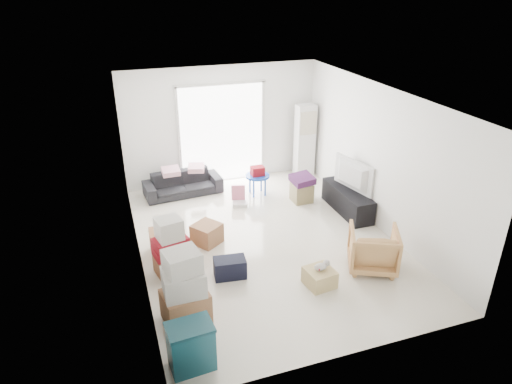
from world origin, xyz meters
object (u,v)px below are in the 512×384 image
at_px(armchair, 373,247).
at_px(wood_crate, 320,277).
at_px(sofa, 183,180).
at_px(ac_tower, 305,141).
at_px(tv_console, 347,200).
at_px(kids_table, 257,175).
at_px(ottoman, 302,192).
at_px(storage_bins, 191,346).
at_px(television, 349,187).

relative_size(armchair, wood_crate, 1.86).
relative_size(sofa, armchair, 2.15).
height_order(ac_tower, tv_console, ac_tower).
bearing_deg(armchair, kids_table, -49.25).
height_order(kids_table, wood_crate, kids_table).
bearing_deg(ottoman, ac_tower, 64.27).
distance_m(tv_console, armchair, 2.04).
bearing_deg(tv_console, storage_bins, -141.54).
relative_size(sofa, wood_crate, 4.00).
bearing_deg(storage_bins, tv_console, 38.46).
height_order(television, sofa, sofa).
distance_m(sofa, ottoman, 2.65).
height_order(tv_console, sofa, sofa).
distance_m(ac_tower, armchair, 4.10).
xyz_separation_m(ottoman, kids_table, (-0.79, 0.63, 0.27)).
bearing_deg(ac_tower, ottoman, -115.73).
distance_m(sofa, wood_crate, 4.28).
xyz_separation_m(ottoman, wood_crate, (-0.96, -2.85, -0.06)).
distance_m(television, ottoman, 1.08).
bearing_deg(armchair, wood_crate, 34.70).
xyz_separation_m(tv_console, ottoman, (-0.70, 0.75, -0.04)).
xyz_separation_m(tv_console, sofa, (-3.06, 1.94, 0.09)).
bearing_deg(ottoman, storage_bins, -129.81).
bearing_deg(storage_bins, ac_tower, 53.41).
relative_size(storage_bins, wood_crate, 1.51).
bearing_deg(ottoman, wood_crate, -108.61).
xyz_separation_m(sofa, kids_table, (1.57, -0.56, 0.14)).
relative_size(storage_bins, kids_table, 0.97).
distance_m(tv_console, storage_bins, 4.98).
bearing_deg(wood_crate, kids_table, 87.29).
bearing_deg(storage_bins, armchair, 19.39).
bearing_deg(ottoman, kids_table, 141.41).
relative_size(tv_console, storage_bins, 2.28).
relative_size(ac_tower, television, 1.62).
distance_m(armchair, kids_table, 3.44).
distance_m(ac_tower, storage_bins, 6.48).
distance_m(armchair, storage_bins, 3.48).
bearing_deg(storage_bins, television, 38.46).
relative_size(ottoman, wood_crate, 0.95).
xyz_separation_m(tv_console, wood_crate, (-1.66, -2.10, -0.10)).
bearing_deg(ac_tower, sofa, -177.15).
height_order(sofa, storage_bins, sofa).
xyz_separation_m(ac_tower, kids_table, (-1.44, -0.71, -0.40)).
distance_m(storage_bins, ottoman, 5.00).
xyz_separation_m(kids_table, wood_crate, (-0.16, -3.48, -0.33)).
bearing_deg(ottoman, armchair, -88.29).
distance_m(storage_bins, wood_crate, 2.46).
bearing_deg(wood_crate, ac_tower, 69.03).
distance_m(armchair, wood_crate, 1.08).
height_order(sofa, ottoman, sofa).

